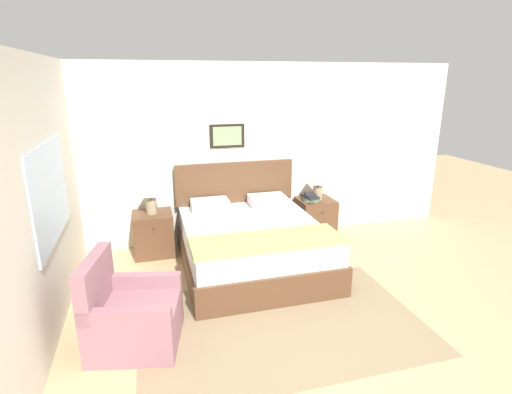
{
  "coord_description": "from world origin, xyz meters",
  "views": [
    {
      "loc": [
        -1.32,
        -2.6,
        2.38
      ],
      "look_at": [
        -0.13,
        1.68,
        1.05
      ],
      "focal_mm": 28.0,
      "sensor_mm": 36.0,
      "label": 1
    }
  ],
  "objects_px": {
    "nightstand_near_window": "(154,234)",
    "table_lamp_by_door": "(318,179)",
    "bed": "(252,244)",
    "nightstand_by_door": "(315,218)",
    "table_lamp_near_window": "(150,191)",
    "armchair": "(130,316)"
  },
  "relations": [
    {
      "from": "nightstand_near_window",
      "to": "bed",
      "type": "bearing_deg",
      "value": -31.99
    },
    {
      "from": "nightstand_by_door",
      "to": "table_lamp_near_window",
      "type": "distance_m",
      "value": 2.51
    },
    {
      "from": "table_lamp_near_window",
      "to": "table_lamp_by_door",
      "type": "bearing_deg",
      "value": 0.0
    },
    {
      "from": "bed",
      "to": "nightstand_by_door",
      "type": "height_order",
      "value": "bed"
    },
    {
      "from": "table_lamp_near_window",
      "to": "table_lamp_by_door",
      "type": "relative_size",
      "value": 1.0
    },
    {
      "from": "armchair",
      "to": "nightstand_by_door",
      "type": "distance_m",
      "value": 3.35
    },
    {
      "from": "armchair",
      "to": "table_lamp_near_window",
      "type": "relative_size",
      "value": 1.87
    },
    {
      "from": "table_lamp_near_window",
      "to": "nightstand_by_door",
      "type": "bearing_deg",
      "value": 0.16
    },
    {
      "from": "armchair",
      "to": "nightstand_near_window",
      "type": "xyz_separation_m",
      "value": [
        0.27,
        1.98,
        0.01
      ]
    },
    {
      "from": "bed",
      "to": "table_lamp_by_door",
      "type": "xyz_separation_m",
      "value": [
        1.23,
        0.75,
        0.59
      ]
    },
    {
      "from": "nightstand_near_window",
      "to": "table_lamp_by_door",
      "type": "relative_size",
      "value": 1.24
    },
    {
      "from": "nightstand_near_window",
      "to": "nightstand_by_door",
      "type": "distance_m",
      "value": 2.43
    },
    {
      "from": "armchair",
      "to": "table_lamp_near_window",
      "type": "height_order",
      "value": "table_lamp_near_window"
    },
    {
      "from": "bed",
      "to": "armchair",
      "type": "relative_size",
      "value": 2.24
    },
    {
      "from": "table_lamp_by_door",
      "to": "bed",
      "type": "bearing_deg",
      "value": -148.58
    },
    {
      "from": "armchair",
      "to": "nightstand_near_window",
      "type": "relative_size",
      "value": 1.51
    },
    {
      "from": "nightstand_by_door",
      "to": "table_lamp_near_window",
      "type": "height_order",
      "value": "table_lamp_near_window"
    },
    {
      "from": "nightstand_near_window",
      "to": "armchair",
      "type": "bearing_deg",
      "value": -97.67
    },
    {
      "from": "nightstand_near_window",
      "to": "table_lamp_near_window",
      "type": "bearing_deg",
      "value": -104.07
    },
    {
      "from": "table_lamp_near_window",
      "to": "table_lamp_by_door",
      "type": "height_order",
      "value": "same"
    },
    {
      "from": "nightstand_near_window",
      "to": "table_lamp_near_window",
      "type": "relative_size",
      "value": 1.24
    },
    {
      "from": "nightstand_near_window",
      "to": "table_lamp_by_door",
      "type": "bearing_deg",
      "value": -0.16
    }
  ]
}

